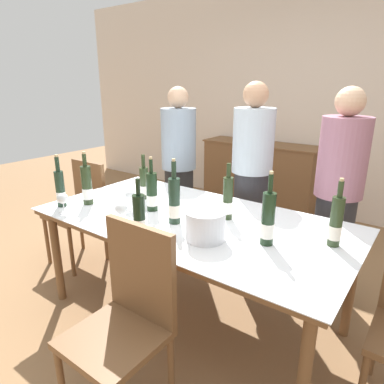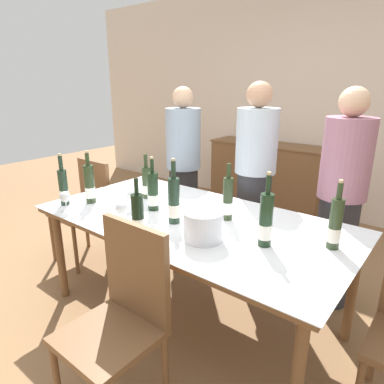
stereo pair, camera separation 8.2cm
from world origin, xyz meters
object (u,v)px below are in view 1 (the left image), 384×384
(person_host, at_px, (179,171))
(wine_glass_1, at_px, (130,196))
(ice_bucket, at_px, (205,224))
(chair_near_front, at_px, (127,312))
(wine_glass_2, at_px, (121,210))
(person_guest_right, at_px, (337,201))
(sideboard_cabinet, at_px, (259,176))
(person_guest_left, at_px, (251,183))
(wine_bottle_1, at_px, (152,193))
(wine_bottle_2, at_px, (139,217))
(wine_bottle_3, at_px, (144,183))
(wine_bottle_6, at_px, (174,202))
(wine_bottle_4, at_px, (87,186))
(wine_bottle_5, at_px, (60,189))
(wine_glass_0, at_px, (63,199))
(wine_bottle_7, at_px, (336,222))
(dining_table, at_px, (192,226))
(chair_left_end, at_px, (81,205))
(wine_bottle_0, at_px, (228,199))
(wine_bottle_8, at_px, (268,220))

(person_host, bearing_deg, wine_glass_1, -70.73)
(ice_bucket, relative_size, chair_near_front, 0.24)
(wine_glass_2, height_order, person_guest_right, person_guest_right)
(sideboard_cabinet, relative_size, person_guest_left, 0.94)
(wine_bottle_1, height_order, wine_bottle_2, wine_bottle_1)
(sideboard_cabinet, xyz_separation_m, wine_bottle_3, (0.09, -2.24, 0.44))
(sideboard_cabinet, height_order, wine_bottle_6, wine_bottle_6)
(wine_bottle_4, height_order, person_guest_right, person_guest_right)
(wine_bottle_5, height_order, wine_glass_0, wine_bottle_5)
(wine_bottle_6, height_order, person_guest_right, person_guest_right)
(wine_bottle_2, bearing_deg, wine_bottle_4, 166.31)
(ice_bucket, relative_size, wine_bottle_3, 0.70)
(wine_bottle_7, distance_m, person_guest_right, 0.69)
(wine_bottle_6, relative_size, wine_glass_0, 2.91)
(dining_table, xyz_separation_m, wine_glass_2, (-0.29, -0.34, 0.16))
(wine_bottle_7, xyz_separation_m, chair_left_end, (-2.19, -0.06, -0.35))
(ice_bucket, bearing_deg, chair_near_front, -97.93)
(ice_bucket, relative_size, wine_bottle_0, 0.64)
(person_guest_right, bearing_deg, wine_glass_0, -139.49)
(wine_glass_0, relative_size, person_guest_left, 0.09)
(wine_bottle_1, distance_m, wine_glass_2, 0.30)
(wine_bottle_7, relative_size, chair_left_end, 0.41)
(wine_glass_2, bearing_deg, chair_left_end, 157.54)
(dining_table, relative_size, wine_bottle_4, 5.31)
(wine_bottle_0, bearing_deg, wine_glass_2, -135.84)
(ice_bucket, bearing_deg, chair_left_end, 169.35)
(wine_bottle_2, relative_size, wine_bottle_4, 0.89)
(wine_glass_1, height_order, chair_near_front, chair_near_front)
(dining_table, relative_size, wine_glass_0, 14.46)
(wine_bottle_1, distance_m, person_guest_left, 0.91)
(chair_left_end, distance_m, person_host, 0.97)
(wine_bottle_1, xyz_separation_m, wine_bottle_3, (-0.23, 0.16, -0.01))
(wine_bottle_0, height_order, chair_left_end, wine_bottle_0)
(wine_bottle_1, relative_size, wine_bottle_2, 1.10)
(wine_bottle_7, bearing_deg, wine_glass_1, -168.00)
(wine_bottle_8, height_order, wine_glass_1, wine_bottle_8)
(wine_bottle_0, relative_size, wine_glass_1, 2.58)
(wine_bottle_3, bearing_deg, wine_glass_0, -111.73)
(wine_bottle_7, bearing_deg, ice_bucket, -149.89)
(wine_bottle_1, xyz_separation_m, wine_bottle_4, (-0.47, -0.18, 0.01))
(sideboard_cabinet, bearing_deg, chair_near_front, -75.60)
(chair_left_end, relative_size, person_guest_left, 0.57)
(wine_bottle_5, bearing_deg, sideboard_cabinet, 84.36)
(wine_bottle_3, xyz_separation_m, wine_bottle_8, (1.09, -0.17, 0.02))
(wine_bottle_1, bearing_deg, ice_bucket, -16.53)
(person_host, bearing_deg, ice_bucket, -45.67)
(wine_bottle_1, height_order, wine_glass_2, wine_bottle_1)
(wine_bottle_4, bearing_deg, wine_bottle_2, -13.69)
(wine_bottle_8, bearing_deg, wine_bottle_0, 152.45)
(wine_bottle_0, bearing_deg, wine_bottle_1, -160.79)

